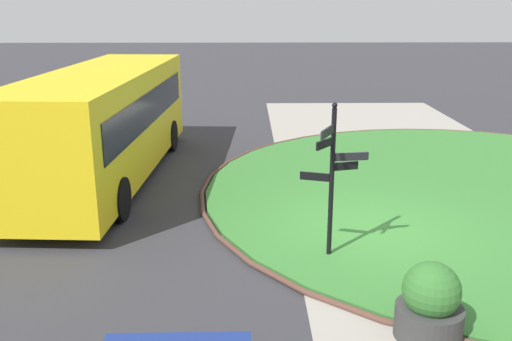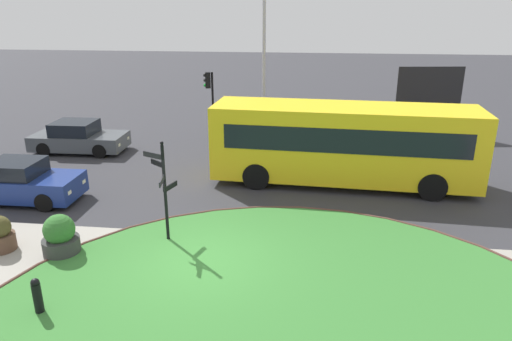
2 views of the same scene
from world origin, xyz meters
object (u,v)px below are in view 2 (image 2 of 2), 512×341
(car_far_lane, at_px, (21,183))
(planter_kerbside, at_px, (0,235))
(planter_near_signpost, at_px, (60,237))
(bollard_foreground, at_px, (38,297))
(lamppost_tall, at_px, (264,36))
(signpost_directional, at_px, (164,186))
(car_trailing, at_px, (79,138))
(bus_yellow, at_px, (344,143))
(billboard_left, at_px, (429,91))
(traffic_light_near, at_px, (210,90))

(car_far_lane, distance_m, planter_kerbside, 3.71)
(car_far_lane, xyz_separation_m, planter_near_signpost, (3.28, -3.44, -0.13))
(bollard_foreground, bearing_deg, lamppost_tall, 77.47)
(signpost_directional, xyz_separation_m, lamppost_tall, (1.60, 11.53, 3.34))
(car_trailing, bearing_deg, bus_yellow, -14.37)
(bollard_foreground, distance_m, billboard_left, 20.83)
(bus_yellow, relative_size, lamppost_tall, 1.03)
(bollard_foreground, height_order, planter_near_signpost, planter_near_signpost)
(bollard_foreground, relative_size, car_trailing, 0.22)
(billboard_left, height_order, planter_kerbside, billboard_left)
(car_far_lane, height_order, traffic_light_near, traffic_light_near)
(signpost_directional, relative_size, billboard_left, 0.85)
(car_far_lane, height_order, planter_near_signpost, car_far_lane)
(bollard_foreground, bearing_deg, planter_near_signpost, 108.45)
(signpost_directional, xyz_separation_m, billboard_left, (10.03, 13.43, 0.53))
(bollard_foreground, xyz_separation_m, billboard_left, (11.80, 17.07, 1.80))
(bus_yellow, bearing_deg, planter_near_signpost, -137.39)
(traffic_light_near, distance_m, planter_near_signpost, 12.51)
(car_far_lane, height_order, planter_kerbside, car_far_lane)
(car_far_lane, relative_size, traffic_light_near, 1.19)
(car_far_lane, relative_size, car_trailing, 0.94)
(lamppost_tall, bearing_deg, car_far_lane, -129.33)
(signpost_directional, bearing_deg, car_far_lane, 158.21)
(bus_yellow, bearing_deg, billboard_left, 62.29)
(signpost_directional, distance_m, planter_near_signpost, 3.08)
(bus_yellow, relative_size, planter_kerbside, 9.59)
(signpost_directional, distance_m, car_trailing, 10.61)
(bus_yellow, height_order, car_trailing, bus_yellow)
(car_trailing, bearing_deg, billboard_left, 16.12)
(traffic_light_near, height_order, planter_near_signpost, traffic_light_near)
(car_far_lane, bearing_deg, planter_near_signpost, -46.79)
(car_trailing, height_order, lamppost_tall, lamppost_tall)
(lamppost_tall, relative_size, planter_kerbside, 9.31)
(signpost_directional, height_order, billboard_left, billboard_left)
(car_far_lane, distance_m, billboard_left, 19.47)
(billboard_left, bearing_deg, traffic_light_near, -176.65)
(bollard_foreground, relative_size, bus_yellow, 0.09)
(planter_kerbside, bearing_deg, bollard_foreground, -44.61)
(bus_yellow, bearing_deg, bollard_foreground, -124.64)
(car_far_lane, height_order, car_trailing, car_far_lane)
(bollard_foreground, distance_m, bus_yellow, 11.50)
(traffic_light_near, bearing_deg, signpost_directional, 83.20)
(billboard_left, bearing_deg, bus_yellow, -128.92)
(planter_kerbside, bearing_deg, traffic_light_near, 74.72)
(car_far_lane, xyz_separation_m, billboard_left, (15.94, 11.07, 1.61))
(car_trailing, xyz_separation_m, lamppost_tall, (8.30, 3.36, 4.43))
(signpost_directional, relative_size, traffic_light_near, 0.90)
(lamppost_tall, xyz_separation_m, billboard_left, (8.43, 1.90, -2.81))
(car_far_lane, xyz_separation_m, planter_kerbside, (1.49, -3.39, -0.20))
(traffic_light_near, height_order, billboard_left, billboard_left)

